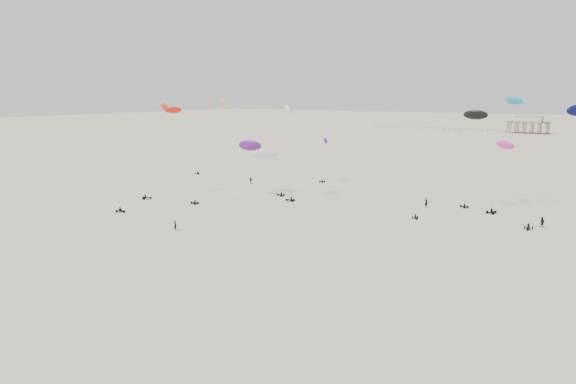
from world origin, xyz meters
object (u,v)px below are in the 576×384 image
Objects in this scene: pavilion_main at (528,126)px; rig_0 at (565,143)px; rig_6 at (499,154)px; spectator_0 at (176,231)px.

rig_0 is (45.30, -235.93, 10.19)m from pavilion_main.
pavilion_main is 221.08m from rig_6.
rig_6 is at bearing -54.44° from rig_0.
rig_0 is 1.44× the size of rig_6.
rig_0 reaches higher than pavilion_main.
spectator_0 is (-39.14, -50.34, -10.33)m from rig_6.
rig_6 is (31.81, -218.69, 6.10)m from pavilion_main.
rig_6 reaches higher than pavilion_main.
pavilion_main reaches higher than spectator_0.
spectator_0 is (-7.33, -269.03, -4.22)m from pavilion_main.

